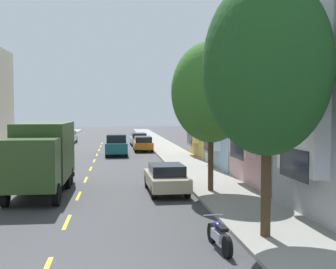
{
  "coord_description": "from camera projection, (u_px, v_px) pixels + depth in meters",
  "views": [
    {
      "loc": [
        1.8,
        -9.1,
        4.01
      ],
      "look_at": [
        5.46,
        21.96,
        2.37
      ],
      "focal_mm": 47.03,
      "sensor_mm": 36.0,
      "label": 1
    }
  ],
  "objects": [
    {
      "name": "street_tree_nearest",
      "position": [
        267.0,
        66.0,
        13.42
      ],
      "size": [
        3.95,
        3.95,
        8.03
      ],
      "color": "#47331E",
      "rests_on": "sidewalk_right"
    },
    {
      "name": "parked_wagon_orange",
      "position": [
        143.0,
        143.0,
        44.45
      ],
      "size": [
        1.83,
        4.71,
        1.5
      ],
      "color": "orange",
      "rests_on": "ground_plane"
    },
    {
      "name": "ground_plane",
      "position": [
        96.0,
        157.0,
        38.78
      ],
      "size": [
        160.0,
        160.0,
        0.0
      ],
      "primitive_type": "plane",
      "color": "#38383A"
    },
    {
      "name": "sidewalk_left",
      "position": [
        7.0,
        160.0,
        35.96
      ],
      "size": [
        3.2,
        120.0,
        0.14
      ],
      "primitive_type": "cube",
      "color": "#99968E",
      "rests_on": "ground_plane"
    },
    {
      "name": "parked_sedan_champagne",
      "position": [
        166.0,
        178.0,
        21.66
      ],
      "size": [
        1.92,
        4.55,
        1.43
      ],
      "color": "tan",
      "rests_on": "ground_plane"
    },
    {
      "name": "delivery_box_truck",
      "position": [
        43.0,
        154.0,
        21.55
      ],
      "size": [
        2.42,
        7.5,
        3.44
      ],
      "color": "#2D471E",
      "rests_on": "ground_plane"
    },
    {
      "name": "parked_motorcycle",
      "position": [
        219.0,
        236.0,
        12.74
      ],
      "size": [
        0.62,
        2.05,
        0.9
      ],
      "color": "black",
      "rests_on": "ground_plane"
    },
    {
      "name": "townhouse_fourth_mustard",
      "position": [
        255.0,
        106.0,
        38.79
      ],
      "size": [
        11.34,
        7.33,
        9.45
      ],
      "color": "tan",
      "rests_on": "ground_plane"
    },
    {
      "name": "parked_wagon_silver",
      "position": [
        139.0,
        139.0,
        51.64
      ],
      "size": [
        1.94,
        4.75,
        1.5
      ],
      "color": "#B2B5BA",
      "rests_on": "ground_plane"
    },
    {
      "name": "moving_teal_sedan",
      "position": [
        116.0,
        145.0,
        40.04
      ],
      "size": [
        1.95,
        4.8,
        1.93
      ],
      "color": "#195B60",
      "rests_on": "ground_plane"
    },
    {
      "name": "parked_hatchback_charcoal",
      "position": [
        47.0,
        148.0,
        39.64
      ],
      "size": [
        1.8,
        4.03,
        1.5
      ],
      "color": "#333338",
      "rests_on": "ground_plane"
    },
    {
      "name": "street_tree_second",
      "position": [
        211.0,
        92.0,
        21.38
      ],
      "size": [
        3.89,
        3.89,
        7.31
      ],
      "color": "#47331E",
      "rests_on": "sidewalk_right"
    },
    {
      "name": "townhouse_third_powder_blue",
      "position": [
        291.0,
        103.0,
        31.34
      ],
      "size": [
        11.78,
        7.33,
        9.65
      ],
      "color": "#9EB7CC",
      "rests_on": "ground_plane"
    },
    {
      "name": "sidewalk_right",
      "position": [
        179.0,
        158.0,
        37.62
      ],
      "size": [
        3.2,
        120.0,
        0.14
      ],
      "primitive_type": "cube",
      "color": "#99968E",
      "rests_on": "ground_plane"
    },
    {
      "name": "lane_centerline_dashes",
      "position": [
        93.0,
        164.0,
        33.32
      ],
      "size": [
        0.14,
        47.2,
        0.01
      ],
      "color": "yellow",
      "rests_on": "ground_plane"
    },
    {
      "name": "parked_wagon_white",
      "position": [
        69.0,
        137.0,
        56.11
      ],
      "size": [
        1.87,
        4.72,
        1.5
      ],
      "color": "silver",
      "rests_on": "ground_plane"
    }
  ]
}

